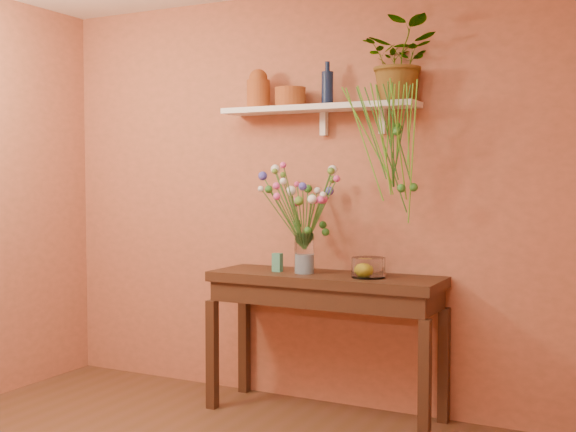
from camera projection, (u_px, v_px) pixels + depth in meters
room at (118, 209)px, 3.00m from camera, size 4.04×4.04×2.70m
sideboard at (325, 295)px, 4.51m from camera, size 1.46×0.47×0.88m
wall_shelf at (320, 109)px, 4.61m from camera, size 1.30×0.24×0.19m
terracotta_jug at (258, 89)px, 4.78m from camera, size 0.20×0.20×0.25m
terracotta_pot at (290, 97)px, 4.68m from camera, size 0.26×0.26×0.12m
blue_bottle at (327, 87)px, 4.59m from camera, size 0.08×0.08×0.27m
spider_plant at (401, 61)px, 4.37m from camera, size 0.47×0.42×0.49m
plant_fronds at (395, 145)px, 4.25m from camera, size 0.51×0.41×0.81m
glass_vase at (304, 256)px, 4.53m from camera, size 0.12×0.12×0.25m
bouquet at (303, 198)px, 4.53m from camera, size 0.55×0.47×0.54m
glass_bowl at (368, 268)px, 4.34m from camera, size 0.20×0.20×0.12m
lemon at (365, 270)px, 4.34m from camera, size 0.08×0.08×0.08m
carton at (277, 262)px, 4.62m from camera, size 0.06×0.04×0.12m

